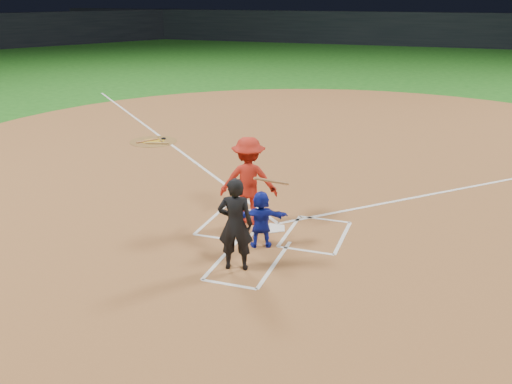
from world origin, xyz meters
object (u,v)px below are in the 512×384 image
(on_deck_circle, at_px, (153,141))
(batter_at_plate, at_px, (249,181))
(catcher, at_px, (261,219))
(umpire, at_px, (235,224))
(home_plate, at_px, (274,228))

(on_deck_circle, xyz_separation_m, batter_at_plate, (5.84, -6.03, 1.02))
(catcher, relative_size, umpire, 0.66)
(catcher, xyz_separation_m, batter_at_plate, (-0.69, 1.14, 0.41))
(on_deck_circle, height_order, umpire, umpire)
(home_plate, height_order, on_deck_circle, home_plate)
(home_plate, relative_size, batter_at_plate, 0.29)
(umpire, height_order, batter_at_plate, batter_at_plate)
(umpire, relative_size, batter_at_plate, 0.91)
(on_deck_circle, distance_m, umpire, 10.52)
(home_plate, height_order, catcher, catcher)
(catcher, bearing_deg, on_deck_circle, -68.92)
(on_deck_circle, relative_size, umpire, 0.91)
(on_deck_circle, bearing_deg, batter_at_plate, -45.91)
(catcher, bearing_deg, umpire, 61.74)
(on_deck_circle, bearing_deg, catcher, -47.68)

